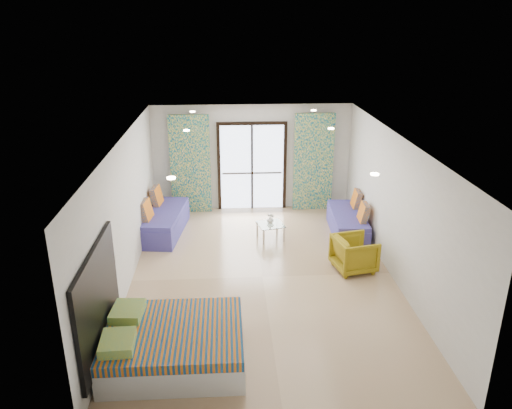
{
  "coord_description": "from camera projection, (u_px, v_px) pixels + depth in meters",
  "views": [
    {
      "loc": [
        -0.65,
        -8.49,
        4.72
      ],
      "look_at": [
        -0.07,
        0.92,
        1.15
      ],
      "focal_mm": 35.0,
      "sensor_mm": 36.0,
      "label": 1
    }
  ],
  "objects": [
    {
      "name": "vase",
      "position": [
        270.0,
        220.0,
        11.19
      ],
      "size": [
        0.17,
        0.18,
        0.16
      ],
      "primitive_type": "imported",
      "rotation": [
        0.0,
        0.0,
        0.11
      ],
      "color": "white",
      "rests_on": "coffee_table"
    },
    {
      "name": "headboard",
      "position": [
        98.0,
        300.0,
        6.87
      ],
      "size": [
        0.06,
        2.1,
        1.5
      ],
      "primitive_type": "cube",
      "color": "black",
      "rests_on": "floor"
    },
    {
      "name": "downlight_d",
      "position": [
        331.0,
        129.0,
        9.7
      ],
      "size": [
        0.12,
        0.12,
        0.02
      ],
      "primitive_type": "cylinder",
      "color": "#FFE0B2",
      "rests_on": "ceiling"
    },
    {
      "name": "daybed_left",
      "position": [
        164.0,
        221.0,
        11.47
      ],
      "size": [
        1.01,
        2.05,
        0.97
      ],
      "rotation": [
        0.0,
        0.0,
        -0.13
      ],
      "color": "#413C8F",
      "rests_on": "floor"
    },
    {
      "name": "downlight_c",
      "position": [
        186.0,
        130.0,
        9.54
      ],
      "size": [
        0.12,
        0.12,
        0.02
      ],
      "primitive_type": "cylinder",
      "color": "#FFE0B2",
      "rests_on": "ceiling"
    },
    {
      "name": "downlight_b",
      "position": [
        375.0,
        174.0,
        6.9
      ],
      "size": [
        0.12,
        0.12,
        0.02
      ],
      "primitive_type": "cylinder",
      "color": "#FFE0B2",
      "rests_on": "ceiling"
    },
    {
      "name": "floor",
      "position": [
        263.0,
        277.0,
        9.63
      ],
      "size": [
        5.0,
        7.5,
        0.01
      ],
      "primitive_type": null,
      "color": "#A0815F",
      "rests_on": "ground"
    },
    {
      "name": "switch_plate",
      "position": [
        116.0,
        259.0,
        8.04
      ],
      "size": [
        0.02,
        0.1,
        0.1
      ],
      "primitive_type": "cube",
      "color": "silver",
      "rests_on": "wall_left"
    },
    {
      "name": "bed",
      "position": [
        173.0,
        344.0,
        7.2
      ],
      "size": [
        1.98,
        1.62,
        0.68
      ],
      "color": "silver",
      "rests_on": "floor"
    },
    {
      "name": "downlight_f",
      "position": [
        314.0,
        110.0,
        11.57
      ],
      "size": [
        0.12,
        0.12,
        0.02
      ],
      "primitive_type": "cylinder",
      "color": "#FFE0B2",
      "rests_on": "ceiling"
    },
    {
      "name": "wall_left",
      "position": [
        125.0,
        215.0,
        9.01
      ],
      "size": [
        0.01,
        7.5,
        2.7
      ],
      "primitive_type": null,
      "color": "silver",
      "rests_on": "ground"
    },
    {
      "name": "curtain_right",
      "position": [
        313.0,
        162.0,
        12.61
      ],
      "size": [
        1.0,
        0.1,
        2.5
      ],
      "primitive_type": "cube",
      "color": "beige",
      "rests_on": "floor"
    },
    {
      "name": "curtain_left",
      "position": [
        190.0,
        165.0,
        12.43
      ],
      "size": [
        1.0,
        0.1,
        2.5
      ],
      "primitive_type": "cube",
      "color": "beige",
      "rests_on": "floor"
    },
    {
      "name": "downlight_a",
      "position": [
        171.0,
        178.0,
        6.74
      ],
      "size": [
        0.12,
        0.12,
        0.02
      ],
      "primitive_type": "cylinder",
      "color": "#FFE0B2",
      "rests_on": "ceiling"
    },
    {
      "name": "ceiling",
      "position": [
        263.0,
        140.0,
        8.68
      ],
      "size": [
        5.0,
        7.5,
        0.01
      ],
      "primitive_type": null,
      "color": "silver",
      "rests_on": "ground"
    },
    {
      "name": "wall_back",
      "position": [
        252.0,
        158.0,
        12.65
      ],
      "size": [
        5.0,
        0.01,
        2.7
      ],
      "primitive_type": null,
      "color": "silver",
      "rests_on": "ground"
    },
    {
      "name": "daybed_right",
      "position": [
        348.0,
        222.0,
        11.45
      ],
      "size": [
        0.83,
        1.88,
        0.91
      ],
      "rotation": [
        0.0,
        0.0,
        -0.07
      ],
      "color": "#413C8F",
      "rests_on": "floor"
    },
    {
      "name": "coffee_table",
      "position": [
        271.0,
        226.0,
        11.17
      ],
      "size": [
        0.66,
        0.66,
        0.63
      ],
      "rotation": [
        0.0,
        0.0,
        0.23
      ],
      "color": "silver",
      "rests_on": "floor"
    },
    {
      "name": "armchair",
      "position": [
        354.0,
        252.0,
        9.78
      ],
      "size": [
        0.84,
        0.88,
        0.77
      ],
      "primitive_type": "imported",
      "rotation": [
        0.0,
        0.0,
        1.78
      ],
      "color": "olive",
      "rests_on": "floor"
    },
    {
      "name": "balcony_rail",
      "position": [
        252.0,
        173.0,
        12.78
      ],
      "size": [
        1.52,
        0.03,
        0.04
      ],
      "primitive_type": "cube",
      "color": "#595451",
      "rests_on": "balcony_door"
    },
    {
      "name": "wall_front",
      "position": [
        287.0,
        333.0,
        5.65
      ],
      "size": [
        5.0,
        0.01,
        2.7
      ],
      "primitive_type": null,
      "color": "silver",
      "rests_on": "ground"
    },
    {
      "name": "balcony_door",
      "position": [
        252.0,
        162.0,
        12.66
      ],
      "size": [
        1.76,
        0.08,
        2.28
      ],
      "color": "black",
      "rests_on": "floor"
    },
    {
      "name": "downlight_e",
      "position": [
        192.0,
        112.0,
        11.41
      ],
      "size": [
        0.12,
        0.12,
        0.02
      ],
      "primitive_type": "cylinder",
      "color": "#FFE0B2",
      "rests_on": "ceiling"
    },
    {
      "name": "wall_right",
      "position": [
        396.0,
        209.0,
        9.3
      ],
      "size": [
        0.01,
        7.5,
        2.7
      ],
      "primitive_type": null,
      "color": "silver",
      "rests_on": "ground"
    }
  ]
}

